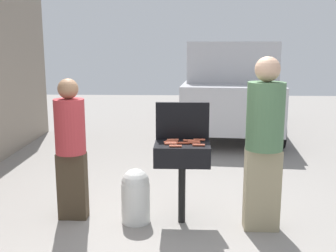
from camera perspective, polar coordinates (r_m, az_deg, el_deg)
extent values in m
plane|color=gray|center=(4.50, -1.58, -14.43)|extent=(24.00, 24.00, 0.00)
cylinder|color=black|center=(4.57, 1.95, -9.36)|extent=(0.08, 0.08, 0.69)
cube|color=black|center=(4.43, 1.99, -3.87)|extent=(0.60, 0.44, 0.22)
cube|color=black|center=(4.58, 2.03, 0.72)|extent=(0.60, 0.05, 0.42)
cylinder|color=#B74C33|center=(4.44, 0.53, -2.22)|extent=(0.13, 0.03, 0.03)
cylinder|color=#C6593D|center=(4.35, 0.38, -2.50)|extent=(0.13, 0.03, 0.03)
cylinder|color=#C6593D|center=(4.52, 0.68, -1.98)|extent=(0.13, 0.04, 0.03)
cylinder|color=#C6593D|center=(4.40, 0.25, -2.33)|extent=(0.13, 0.04, 0.03)
cylinder|color=#B74C33|center=(4.40, 3.70, -2.34)|extent=(0.13, 0.03, 0.03)
cylinder|color=#B74C33|center=(4.30, 4.32, -2.68)|extent=(0.13, 0.03, 0.03)
cylinder|color=#C6593D|center=(4.25, 1.06, -2.83)|extent=(0.13, 0.03, 0.03)
cylinder|color=#B74C33|center=(4.46, 3.63, -2.17)|extent=(0.13, 0.03, 0.03)
cylinder|color=#B74C33|center=(4.54, 4.41, -1.95)|extent=(0.13, 0.03, 0.03)
cylinder|color=#C6593D|center=(4.49, 2.97, -2.06)|extent=(0.13, 0.03, 0.03)
cylinder|color=#AD4228|center=(4.38, 2.07, -2.41)|extent=(0.13, 0.03, 0.03)
cylinder|color=silver|center=(4.63, -4.54, -10.61)|extent=(0.32, 0.32, 0.46)
sphere|color=silver|center=(4.55, -4.59, -7.92)|extent=(0.31, 0.31, 0.31)
cube|color=#3F3323|center=(4.79, -13.22, -8.17)|extent=(0.32, 0.18, 0.77)
cylinder|color=#B23338|center=(4.61, -13.60, -0.06)|extent=(0.34, 0.34, 0.61)
sphere|color=#936B4C|center=(4.55, -13.85, 5.09)|extent=(0.22, 0.22, 0.22)
cube|color=gray|center=(4.50, 13.02, -8.66)|extent=(0.37, 0.20, 0.89)
cylinder|color=#4C724C|center=(4.30, 13.49, 1.35)|extent=(0.39, 0.39, 0.70)
sphere|color=tan|center=(4.24, 13.79, 7.74)|extent=(0.26, 0.26, 0.26)
cube|color=#B7B7BC|center=(9.45, 8.71, 3.95)|extent=(2.29, 4.55, 0.90)
cube|color=#B7B7BC|center=(9.18, 8.89, 9.06)|extent=(1.99, 2.75, 0.80)
cylinder|color=black|center=(8.08, 15.23, -0.80)|extent=(0.28, 0.66, 0.64)
cylinder|color=black|center=(8.03, 2.37, -0.47)|extent=(0.28, 0.66, 0.64)
cylinder|color=black|center=(11.09, 13.16, 2.51)|extent=(0.28, 0.66, 0.64)
cylinder|color=black|center=(11.06, 3.80, 2.75)|extent=(0.28, 0.66, 0.64)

